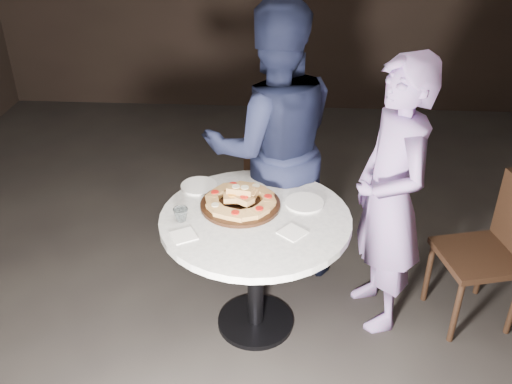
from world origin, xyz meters
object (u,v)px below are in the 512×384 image
(focaccia_pile, at_px, (241,198))
(chair_far, at_px, (271,171))
(chair_right, at_px, (495,245))
(diner_navy, at_px, (273,146))
(serving_board, at_px, (240,205))
(water_glass, at_px, (181,215))
(diner_teal, at_px, (390,199))
(table, at_px, (255,238))

(focaccia_pile, relative_size, chair_far, 0.54)
(chair_right, xyz_separation_m, diner_navy, (-1.36, 0.46, 0.39))
(serving_board, height_order, water_glass, water_glass)
(serving_board, xyz_separation_m, diner_teal, (0.86, 0.05, 0.04))
(table, xyz_separation_m, chair_right, (1.43, 0.18, -0.12))
(table, bearing_deg, serving_board, 132.20)
(diner_teal, bearing_deg, focaccia_pile, -101.07)
(table, height_order, water_glass, water_glass)
(diner_teal, bearing_deg, chair_far, -159.72)
(water_glass, distance_m, chair_far, 1.40)
(chair_far, bearing_deg, table, 104.48)
(water_glass, height_order, chair_right, chair_right)
(serving_board, distance_m, water_glass, 0.36)
(serving_board, xyz_separation_m, chair_far, (0.14, 1.09, -0.37))
(serving_board, relative_size, diner_navy, 0.25)
(water_glass, xyz_separation_m, chair_far, (0.46, 1.26, -0.40))
(chair_far, distance_m, chair_right, 1.72)
(diner_navy, bearing_deg, table, 71.36)
(focaccia_pile, bearing_deg, diner_navy, 73.00)
(focaccia_pile, distance_m, diner_navy, 0.57)
(table, bearing_deg, focaccia_pile, 130.95)
(focaccia_pile, distance_m, chair_right, 1.56)
(focaccia_pile, xyz_separation_m, water_glass, (-0.32, -0.17, -0.01))
(chair_far, bearing_deg, water_glass, 86.77)
(table, bearing_deg, chair_far, 87.64)
(diner_navy, relative_size, diner_teal, 1.09)
(water_glass, bearing_deg, chair_right, 7.60)
(focaccia_pile, xyz_separation_m, chair_right, (1.53, 0.07, -0.32))
(focaccia_pile, xyz_separation_m, chair_far, (0.14, 1.08, -0.42))
(table, xyz_separation_m, diner_teal, (0.76, 0.16, 0.20))
(water_glass, distance_m, diner_navy, 0.86)
(focaccia_pile, bearing_deg, chair_right, 2.77)
(water_glass, bearing_deg, focaccia_pile, 28.42)
(water_glass, height_order, diner_teal, diner_teal)
(diner_teal, bearing_deg, table, -92.93)
(serving_board, xyz_separation_m, focaccia_pile, (0.00, 0.00, 0.04))
(chair_far, relative_size, diner_navy, 0.42)
(serving_board, height_order, focaccia_pile, focaccia_pile)
(diner_teal, bearing_deg, serving_board, -100.93)
(table, bearing_deg, water_glass, -170.72)
(water_glass, relative_size, chair_right, 0.09)
(focaccia_pile, distance_m, diner_teal, 0.86)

